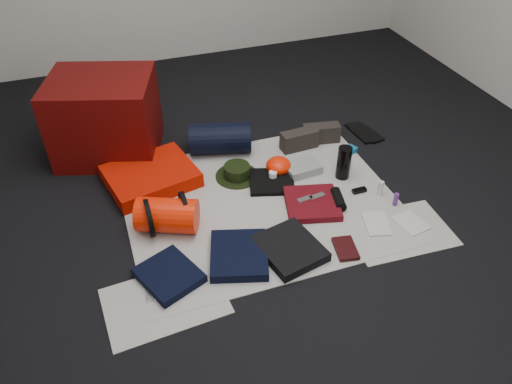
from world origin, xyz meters
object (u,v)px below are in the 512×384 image
object	(u,v)px
red_cabinet	(105,117)
stuff_sack	(167,215)
compact_camera	(344,164)
water_bottle	(344,163)
paperback_book	(345,249)
navy_duffel	(220,138)
sleeping_pad	(151,176)

from	to	relation	value
red_cabinet	stuff_sack	size ratio (longest dim) A/B	1.95
compact_camera	stuff_sack	bearing A→B (deg)	-140.38
red_cabinet	water_bottle	bearing A→B (deg)	-12.59
red_cabinet	paperback_book	bearing A→B (deg)	-34.69
red_cabinet	stuff_sack	bearing A→B (deg)	-59.24
navy_duffel	stuff_sack	bearing A→B (deg)	-112.51
navy_duffel	water_bottle	world-z (taller)	water_bottle
navy_duffel	compact_camera	bearing A→B (deg)	-16.53
sleeping_pad	paperback_book	size ratio (longest dim) A/B	3.09
red_cabinet	navy_duffel	bearing A→B (deg)	-2.65
red_cabinet	paperback_book	distance (m)	1.78
red_cabinet	compact_camera	xyz separation A→B (m)	(1.43, -0.70, -0.25)
water_bottle	stuff_sack	bearing A→B (deg)	-174.53
stuff_sack	compact_camera	bearing A→B (deg)	9.56
sleeping_pad	stuff_sack	xyz separation A→B (m)	(0.02, -0.46, 0.05)
red_cabinet	water_bottle	world-z (taller)	red_cabinet
paperback_book	water_bottle	bearing A→B (deg)	74.98
navy_duffel	paperback_book	xyz separation A→B (m)	(0.37, -1.14, -0.10)
navy_duffel	water_bottle	distance (m)	0.85
sleeping_pad	paperback_book	xyz separation A→B (m)	(0.88, -0.95, -0.04)
paperback_book	red_cabinet	bearing A→B (deg)	138.12
stuff_sack	compact_camera	distance (m)	1.23
compact_camera	paperback_book	size ratio (longest dim) A/B	0.54
stuff_sack	paperback_book	size ratio (longest dim) A/B	1.96
stuff_sack	paperback_book	bearing A→B (deg)	-29.52
stuff_sack	navy_duffel	bearing A→B (deg)	52.48
sleeping_pad	red_cabinet	bearing A→B (deg)	113.50
sleeping_pad	navy_duffel	size ratio (longest dim) A/B	1.29
water_bottle	compact_camera	bearing A→B (deg)	57.14
sleeping_pad	compact_camera	xyz separation A→B (m)	(1.23, -0.26, -0.03)
navy_duffel	sleeping_pad	bearing A→B (deg)	-145.08
water_bottle	paperback_book	bearing A→B (deg)	-115.53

